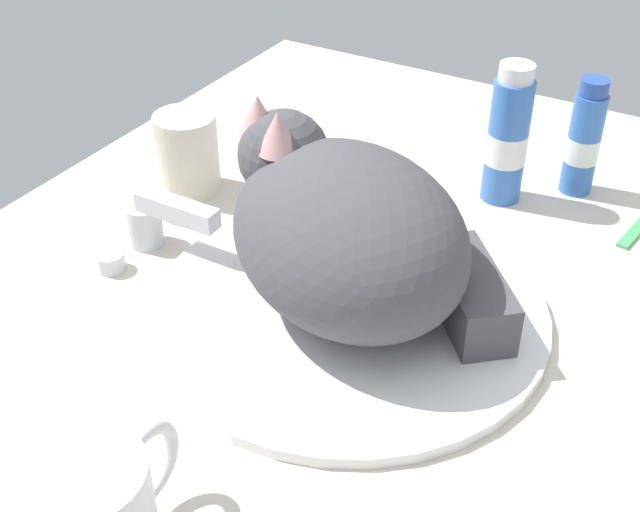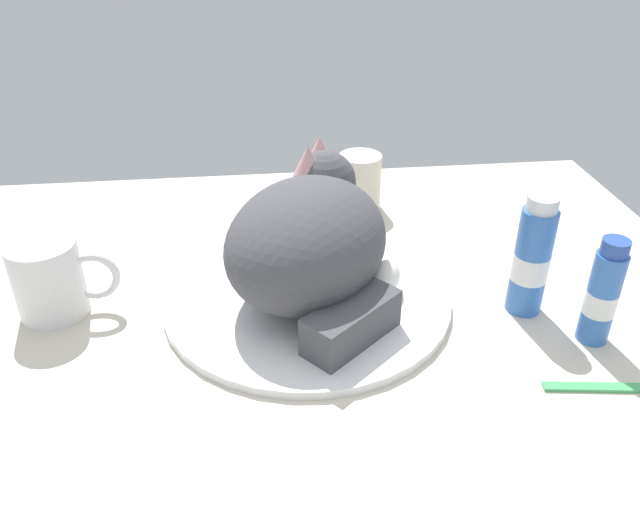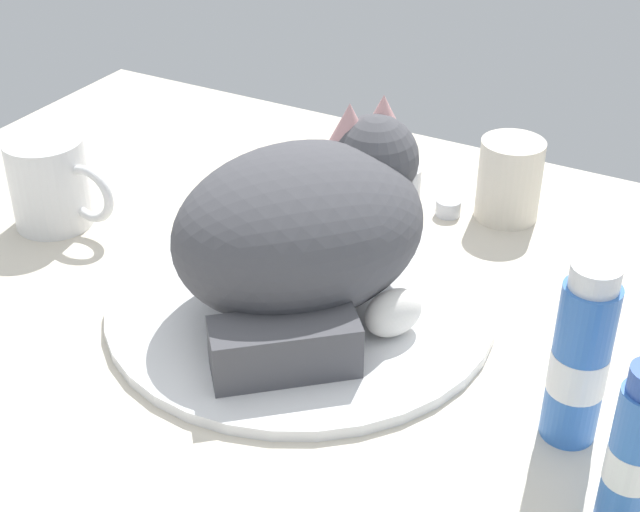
{
  "view_description": "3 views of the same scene",
  "coord_description": "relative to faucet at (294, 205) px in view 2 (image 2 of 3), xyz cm",
  "views": [
    {
      "loc": [
        -53.63,
        -28.37,
        49.28
      ],
      "look_at": [
        -1.04,
        2.24,
        6.44
      ],
      "focal_mm": 48.01,
      "sensor_mm": 36.0,
      "label": 1
    },
    {
      "loc": [
        -5.92,
        -67.11,
        46.94
      ],
      "look_at": [
        1.69,
        0.5,
        6.31
      ],
      "focal_mm": 35.85,
      "sensor_mm": 36.0,
      "label": 2
    },
    {
      "loc": [
        36.19,
        -62.08,
        50.68
      ],
      "look_at": [
        1.5,
        1.01,
        5.68
      ],
      "focal_mm": 52.32,
      "sensor_mm": 36.0,
      "label": 3
    }
  ],
  "objects": [
    {
      "name": "sink_basin",
      "position": [
        0.0,
        -22.03,
        -2.28
      ],
      "size": [
        36.34,
        36.34,
        1.11
      ],
      "primitive_type": "cylinder",
      "color": "white",
      "rests_on": "ground_plane"
    },
    {
      "name": "rinse_cup",
      "position": [
        11.0,
        4.1,
        1.66
      ],
      "size": [
        6.87,
        6.87,
        8.99
      ],
      "color": "silver",
      "rests_on": "ground_plane"
    },
    {
      "name": "toothbrush",
      "position": [
        31.49,
        -42.08,
        -2.31
      ],
      "size": [
        14.43,
        3.28,
        1.6
      ],
      "color": "#4CB266",
      "rests_on": "ground_plane"
    },
    {
      "name": "mouthwash_bottle",
      "position": [
        32.52,
        -33.4,
        3.34
      ],
      "size": [
        3.61,
        3.61,
        13.28
      ],
      "color": "#3870C6",
      "rests_on": "ground_plane"
    },
    {
      "name": "toothpaste_bottle",
      "position": [
        26.78,
        -26.67,
        4.46
      ],
      "size": [
        4.4,
        4.4,
        15.57
      ],
      "color": "#3870C6",
      "rests_on": "ground_plane"
    },
    {
      "name": "ground_plane",
      "position": [
        0.0,
        -22.03,
        -4.34
      ],
      "size": [
        110.0,
        82.5,
        3.0
      ],
      "primitive_type": "cube",
      "color": "beige"
    },
    {
      "name": "cat",
      "position": [
        0.55,
        -21.56,
        5.94
      ],
      "size": [
        28.0,
        30.65,
        17.0
      ],
      "color": "#4C4C51",
      "rests_on": "sink_basin"
    },
    {
      "name": "faucet",
      "position": [
        0.0,
        0.0,
        0.0
      ],
      "size": [
        13.45,
        10.83,
        6.37
      ],
      "color": "silver",
      "rests_on": "ground_plane"
    },
    {
      "name": "coffee_mug",
      "position": [
        -31.13,
        -20.88,
        2.06
      ],
      "size": [
        12.75,
        8.31,
        9.79
      ],
      "color": "white",
      "rests_on": "ground_plane"
    }
  ]
}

